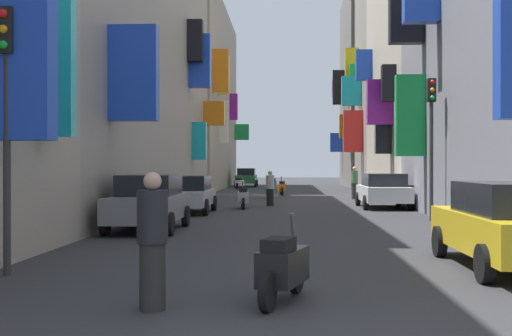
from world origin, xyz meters
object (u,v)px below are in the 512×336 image
traffic_light_far_corner (431,125)px  scooter_green (270,190)px  scooter_blue (273,184)px  pedestrian_crossing (270,188)px  parked_car_green (246,177)px  scooter_black (283,267)px  scooter_silver (243,197)px  scooter_white (240,183)px  pedestrian_near_left (152,241)px  pedestrian_near_right (355,183)px  scooter_orange (282,187)px  parked_car_white (383,190)px  parked_car_silver (188,193)px  parked_car_yellow (512,224)px  parked_car_grey (149,202)px  traffic_light_near_corner (7,93)px

traffic_light_far_corner → scooter_green: bearing=110.8°
scooter_blue → traffic_light_far_corner: 28.31m
scooter_blue → pedestrian_crossing: size_ratio=1.16×
parked_car_green → scooter_black: size_ratio=2.29×
scooter_silver → pedestrian_crossing: pedestrian_crossing is taller
scooter_white → pedestrian_near_left: size_ratio=1.15×
scooter_silver → pedestrian_crossing: bearing=60.7°
pedestrian_near_right → scooter_orange: bearing=129.1°
scooter_silver → pedestrian_near_right: 9.82m
scooter_silver → pedestrian_near_left: bearing=-89.4°
parked_car_green → pedestrian_near_left: 48.80m
parked_car_white → pedestrian_near_left: pedestrian_near_left is taller
scooter_silver → parked_car_green: bearing=93.2°
parked_car_silver → scooter_orange: parked_car_silver is taller
parked_car_white → scooter_silver: 5.93m
scooter_black → pedestrian_crossing: bearing=91.9°
parked_car_green → scooter_silver: size_ratio=2.08×
parked_car_yellow → parked_car_white: parked_car_yellow is taller
scooter_black → scooter_green: same height
parked_car_silver → pedestrian_crossing: pedestrian_crossing is taller
scooter_white → scooter_green: size_ratio=1.08×
parked_car_grey → traffic_light_near_corner: bearing=-95.5°
parked_car_yellow → traffic_light_near_corner: 8.67m
scooter_green → traffic_light_far_corner: bearing=-69.2°
parked_car_grey → scooter_black: parked_car_grey is taller
parked_car_green → traffic_light_near_corner: 46.36m
scooter_blue → scooter_green: same height
pedestrian_crossing → parked_car_green: bearing=95.7°
scooter_black → scooter_green: (-0.86, 27.57, 0.00)m
traffic_light_near_corner → pedestrian_near_left: bearing=-40.7°
parked_car_silver → traffic_light_near_corner: traffic_light_near_corner is taller
parked_car_white → parked_car_green: parked_car_green is taller
traffic_light_near_corner → parked_car_white: bearing=64.2°
parked_car_grey → parked_car_green: bearing=89.5°
parked_car_grey → parked_car_green: size_ratio=1.02×
scooter_white → scooter_silver: (1.82, -23.46, -0.00)m
scooter_orange → parked_car_silver: bearing=-102.3°
parked_car_grey → scooter_silver: bearing=78.5°
parked_car_white → scooter_green: 9.37m
parked_car_silver → pedestrian_crossing: bearing=56.7°
parked_car_grey → scooter_green: (2.87, 18.12, -0.33)m
parked_car_silver → pedestrian_crossing: 5.43m
parked_car_green → pedestrian_near_left: pedestrian_near_left is taller
scooter_silver → scooter_orange: bearing=83.3°
parked_car_grey → parked_car_yellow: bearing=-40.6°
parked_car_grey → parked_car_white: size_ratio=0.90×
parked_car_white → parked_car_green: 29.56m
parked_car_green → pedestrian_crossing: size_ratio=2.54×
scooter_black → scooter_white: bearing=94.9°
scooter_orange → parked_car_green: bearing=101.0°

